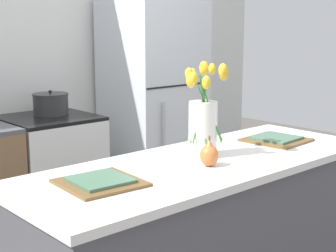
{
  "coord_description": "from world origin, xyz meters",
  "views": [
    {
      "loc": [
        -1.62,
        -1.55,
        1.53
      ],
      "look_at": [
        0.0,
        0.25,
        1.05
      ],
      "focal_mm": 55.0,
      "sensor_mm": 36.0,
      "label": 1
    }
  ],
  "objects_px": {
    "pear_figurine": "(209,154)",
    "plate_setting_left": "(100,182)",
    "flower_vase": "(203,120)",
    "cooking_pot": "(51,104)",
    "refrigerator": "(153,108)",
    "plate_setting_right": "(276,139)",
    "stove_range": "(51,179)"
  },
  "relations": [
    {
      "from": "cooking_pot",
      "to": "plate_setting_left",
      "type": "bearing_deg",
      "value": -113.45
    },
    {
      "from": "stove_range",
      "to": "pear_figurine",
      "type": "height_order",
      "value": "pear_figurine"
    },
    {
      "from": "pear_figurine",
      "to": "plate_setting_left",
      "type": "bearing_deg",
      "value": 168.71
    },
    {
      "from": "stove_range",
      "to": "refrigerator",
      "type": "relative_size",
      "value": 0.52
    },
    {
      "from": "refrigerator",
      "to": "pear_figurine",
      "type": "bearing_deg",
      "value": -123.42
    },
    {
      "from": "refrigerator",
      "to": "flower_vase",
      "type": "relative_size",
      "value": 4.01
    },
    {
      "from": "pear_figurine",
      "to": "plate_setting_right",
      "type": "bearing_deg",
      "value": 9.18
    },
    {
      "from": "pear_figurine",
      "to": "cooking_pot",
      "type": "bearing_deg",
      "value": 82.98
    },
    {
      "from": "refrigerator",
      "to": "flower_vase",
      "type": "xyz_separation_m",
      "value": [
        -1.01,
        -1.54,
        0.23
      ]
    },
    {
      "from": "flower_vase",
      "to": "pear_figurine",
      "type": "height_order",
      "value": "flower_vase"
    },
    {
      "from": "plate_setting_right",
      "to": "stove_range",
      "type": "bearing_deg",
      "value": 106.07
    },
    {
      "from": "stove_range",
      "to": "flower_vase",
      "type": "distance_m",
      "value": 1.67
    },
    {
      "from": "pear_figurine",
      "to": "plate_setting_left",
      "type": "distance_m",
      "value": 0.51
    },
    {
      "from": "cooking_pot",
      "to": "refrigerator",
      "type": "bearing_deg",
      "value": -3.7
    },
    {
      "from": "refrigerator",
      "to": "plate_setting_left",
      "type": "distance_m",
      "value": 2.25
    },
    {
      "from": "plate_setting_left",
      "to": "refrigerator",
      "type": "bearing_deg",
      "value": 44.56
    },
    {
      "from": "pear_figurine",
      "to": "plate_setting_left",
      "type": "height_order",
      "value": "pear_figurine"
    },
    {
      "from": "refrigerator",
      "to": "cooking_pot",
      "type": "distance_m",
      "value": 0.9
    },
    {
      "from": "stove_range",
      "to": "flower_vase",
      "type": "relative_size",
      "value": 2.1
    },
    {
      "from": "stove_range",
      "to": "plate_setting_right",
      "type": "relative_size",
      "value": 2.94
    },
    {
      "from": "stove_range",
      "to": "plate_setting_right",
      "type": "xyz_separation_m",
      "value": [
        0.45,
        -1.58,
        0.49
      ]
    },
    {
      "from": "refrigerator",
      "to": "cooking_pot",
      "type": "bearing_deg",
      "value": 176.3
    },
    {
      "from": "refrigerator",
      "to": "plate_setting_left",
      "type": "relative_size",
      "value": 5.62
    },
    {
      "from": "flower_vase",
      "to": "plate_setting_right",
      "type": "height_order",
      "value": "flower_vase"
    },
    {
      "from": "plate_setting_right",
      "to": "plate_setting_left",
      "type": "bearing_deg",
      "value": 180.0
    },
    {
      "from": "stove_range",
      "to": "cooking_pot",
      "type": "xyz_separation_m",
      "value": [
        0.06,
        0.06,
        0.53
      ]
    },
    {
      "from": "plate_setting_right",
      "to": "cooking_pot",
      "type": "relative_size",
      "value": 1.23
    },
    {
      "from": "flower_vase",
      "to": "plate_setting_right",
      "type": "relative_size",
      "value": 1.4
    },
    {
      "from": "plate_setting_left",
      "to": "cooking_pot",
      "type": "relative_size",
      "value": 1.23
    },
    {
      "from": "flower_vase",
      "to": "cooking_pot",
      "type": "bearing_deg",
      "value": 85.93
    },
    {
      "from": "stove_range",
      "to": "refrigerator",
      "type": "bearing_deg",
      "value": 0.04
    },
    {
      "from": "flower_vase",
      "to": "cooking_pot",
      "type": "distance_m",
      "value": 1.61
    }
  ]
}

